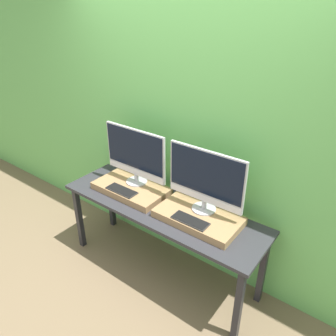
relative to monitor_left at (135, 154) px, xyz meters
The scene contains 9 objects.
ground_plane 1.21m from the monitor_left, 46.29° to the right, with size 12.00×12.00×0.00m, color #756047.
wall_back 0.49m from the monitor_left, 34.68° to the left, with size 8.00×0.04×2.60m.
workbench 0.57m from the monitor_left, 15.27° to the right, with size 1.88×0.56×0.74m.
wooden_riser_left 0.33m from the monitor_left, 90.00° to the right, with size 0.68×0.38×0.06m.
monitor_left is the anchor object (origin of this frame).
keyboard_left 0.34m from the monitor_left, 90.00° to the right, with size 0.30×0.12×0.01m.
wooden_riser_right 0.80m from the monitor_left, ahead, with size 0.68×0.38×0.06m.
monitor_right 0.73m from the monitor_left, ahead, with size 0.66×0.20×0.53m.
keyboard_right 0.80m from the monitor_left, 15.25° to the right, with size 0.30×0.12×0.01m.
Camera 1 is at (1.45, -1.54, 2.34)m, focal length 35.00 mm.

